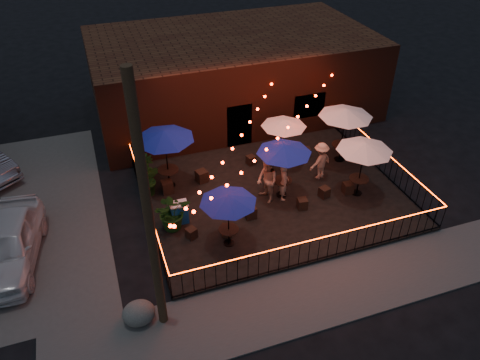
# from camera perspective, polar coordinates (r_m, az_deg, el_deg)

# --- Properties ---
(ground) EXTENTS (110.00, 110.00, 0.00)m
(ground) POSITION_cam_1_polar(r_m,az_deg,el_deg) (17.64, 6.41, -5.72)
(ground) COLOR black
(ground) RESTS_ON ground
(patio) EXTENTS (10.00, 8.00, 0.15)m
(patio) POSITION_cam_1_polar(r_m,az_deg,el_deg) (18.99, 3.93, -1.81)
(patio) COLOR black
(patio) RESTS_ON ground
(sidewalk) EXTENTS (18.00, 2.50, 0.05)m
(sidewalk) POSITION_cam_1_polar(r_m,az_deg,el_deg) (15.63, 11.48, -13.01)
(sidewalk) COLOR #484643
(sidewalk) RESTS_ON ground
(brick_building) EXTENTS (14.00, 8.00, 4.00)m
(brick_building) POSITION_cam_1_polar(r_m,az_deg,el_deg) (24.86, -0.92, 12.87)
(brick_building) COLOR #3B1B10
(brick_building) RESTS_ON ground
(utility_pole) EXTENTS (0.26, 0.26, 8.00)m
(utility_pole) POSITION_cam_1_polar(r_m,az_deg,el_deg) (11.93, -11.06, -4.61)
(utility_pole) COLOR #322514
(utility_pole) RESTS_ON ground
(fence_front) EXTENTS (10.00, 0.04, 1.04)m
(fence_front) POSITION_cam_1_polar(r_m,az_deg,el_deg) (15.90, 9.58, -8.36)
(fence_front) COLOR black
(fence_front) RESTS_ON patio
(fence_left) EXTENTS (0.04, 8.00, 1.04)m
(fence_left) POSITION_cam_1_polar(r_m,az_deg,el_deg) (17.62, -11.22, -3.51)
(fence_left) COLOR black
(fence_left) RESTS_ON patio
(fence_right) EXTENTS (0.04, 8.00, 1.04)m
(fence_right) POSITION_cam_1_polar(r_m,az_deg,el_deg) (20.84, 16.81, 2.30)
(fence_right) COLOR black
(fence_right) RESTS_ON patio
(festoon_lights) EXTENTS (10.02, 8.72, 1.32)m
(festoon_lights) POSITION_cam_1_polar(r_m,az_deg,el_deg) (17.05, 1.50, 3.47)
(festoon_lights) COLOR #FA1902
(festoon_lights) RESTS_ON ground
(cafe_table_0) EXTENTS (2.08, 2.08, 2.15)m
(cafe_table_0) POSITION_cam_1_polar(r_m,az_deg,el_deg) (15.38, -1.46, -2.39)
(cafe_table_0) COLOR black
(cafe_table_0) RESTS_ON patio
(cafe_table_1) EXTENTS (2.88, 2.88, 2.60)m
(cafe_table_1) POSITION_cam_1_polar(r_m,az_deg,el_deg) (18.27, -9.22, 5.36)
(cafe_table_1) COLOR black
(cafe_table_1) RESTS_ON patio
(cafe_table_2) EXTENTS (2.61, 2.61, 2.34)m
(cafe_table_2) POSITION_cam_1_polar(r_m,az_deg,el_deg) (17.69, 5.41, 3.70)
(cafe_table_2) COLOR black
(cafe_table_2) RESTS_ON patio
(cafe_table_3) EXTENTS (2.52, 2.52, 2.14)m
(cafe_table_3) POSITION_cam_1_polar(r_m,az_deg,el_deg) (19.84, 5.37, 6.87)
(cafe_table_3) COLOR black
(cafe_table_3) RESTS_ON patio
(cafe_table_4) EXTENTS (2.79, 2.79, 2.38)m
(cafe_table_4) POSITION_cam_1_polar(r_m,az_deg,el_deg) (18.30, 14.97, 3.87)
(cafe_table_4) COLOR black
(cafe_table_4) RESTS_ON patio
(cafe_table_5) EXTENTS (2.99, 2.99, 2.53)m
(cafe_table_5) POSITION_cam_1_polar(r_m,az_deg,el_deg) (20.29, 12.78, 7.95)
(cafe_table_5) COLOR black
(cafe_table_5) RESTS_ON patio
(bistro_chair_0) EXTENTS (0.44, 0.44, 0.40)m
(bistro_chair_0) POSITION_cam_1_polar(r_m,az_deg,el_deg) (16.85, -5.96, -6.45)
(bistro_chair_0) COLOR black
(bistro_chair_0) RESTS_ON patio
(bistro_chair_1) EXTENTS (0.46, 0.46, 0.42)m
(bistro_chair_1) POSITION_cam_1_polar(r_m,az_deg,el_deg) (16.85, -1.61, -6.16)
(bistro_chair_1) COLOR black
(bistro_chair_1) RESTS_ON patio
(bistro_chair_2) EXTENTS (0.45, 0.45, 0.51)m
(bistro_chair_2) POSITION_cam_1_polar(r_m,az_deg,el_deg) (19.04, -8.85, -0.84)
(bistro_chair_2) COLOR black
(bistro_chair_2) RESTS_ON patio
(bistro_chair_3) EXTENTS (0.52, 0.52, 0.51)m
(bistro_chair_3) POSITION_cam_1_polar(r_m,az_deg,el_deg) (19.50, -4.69, 0.46)
(bistro_chair_3) COLOR black
(bistro_chair_3) RESTS_ON patio
(bistro_chair_4) EXTENTS (0.41, 0.41, 0.48)m
(bistro_chair_4) POSITION_cam_1_polar(r_m,az_deg,el_deg) (17.59, 1.26, -3.93)
(bistro_chair_4) COLOR black
(bistro_chair_4) RESTS_ON patio
(bistro_chair_5) EXTENTS (0.41, 0.41, 0.43)m
(bistro_chair_5) POSITION_cam_1_polar(r_m,az_deg,el_deg) (18.18, 7.59, -2.89)
(bistro_chair_5) COLOR black
(bistro_chair_5) RESTS_ON patio
(bistro_chair_6) EXTENTS (0.42, 0.42, 0.40)m
(bistro_chair_6) POSITION_cam_1_polar(r_m,az_deg,el_deg) (20.55, 1.33, 2.44)
(bistro_chair_6) COLOR black
(bistro_chair_6) RESTS_ON patio
(bistro_chair_7) EXTENTS (0.40, 0.40, 0.43)m
(bistro_chair_7) POSITION_cam_1_polar(r_m,az_deg,el_deg) (20.68, 5.80, 2.51)
(bistro_chair_7) COLOR black
(bistro_chair_7) RESTS_ON patio
(bistro_chair_8) EXTENTS (0.44, 0.44, 0.43)m
(bistro_chair_8) POSITION_cam_1_polar(r_m,az_deg,el_deg) (18.90, 10.23, -1.48)
(bistro_chair_8) COLOR black
(bistro_chair_8) RESTS_ON patio
(bistro_chair_9) EXTENTS (0.41, 0.41, 0.45)m
(bistro_chair_9) POSITION_cam_1_polar(r_m,az_deg,el_deg) (19.31, 13.01, -0.95)
(bistro_chair_9) COLOR black
(bistro_chair_9) RESTS_ON patio
(bistro_chair_10) EXTENTS (0.40, 0.40, 0.40)m
(bistro_chair_10) POSITION_cam_1_polar(r_m,az_deg,el_deg) (21.33, 8.06, 3.42)
(bistro_chair_10) COLOR black
(bistro_chair_10) RESTS_ON patio
(bistro_chair_11) EXTENTS (0.41, 0.41, 0.43)m
(bistro_chair_11) POSITION_cam_1_polar(r_m,az_deg,el_deg) (21.89, 12.58, 3.81)
(bistro_chair_11) COLOR black
(bistro_chair_11) RESTS_ON patio
(patron_a) EXTENTS (0.56, 0.67, 1.55)m
(patron_a) POSITION_cam_1_polar(r_m,az_deg,el_deg) (18.28, 5.38, -0.24)
(patron_a) COLOR #E2A18E
(patron_a) RESTS_ON patio
(patron_b) EXTENTS (0.84, 1.00, 1.86)m
(patron_b) POSITION_cam_1_polar(r_m,az_deg,el_deg) (18.03, 3.32, -0.10)
(patron_b) COLOR tan
(patron_b) RESTS_ON patio
(patron_c) EXTENTS (1.20, 0.91, 1.65)m
(patron_c) POSITION_cam_1_polar(r_m,az_deg,el_deg) (19.64, 9.80, 2.31)
(patron_c) COLOR #DCB093
(patron_c) RESTS_ON patio
(potted_shrub_a) EXTENTS (1.36, 1.20, 1.45)m
(potted_shrub_a) POSITION_cam_1_polar(r_m,az_deg,el_deg) (17.01, -8.20, -3.85)
(potted_shrub_a) COLOR #183F12
(potted_shrub_a) RESTS_ON patio
(potted_shrub_b) EXTENTS (0.88, 0.78, 1.36)m
(potted_shrub_b) POSITION_cam_1_polar(r_m,az_deg,el_deg) (18.80, -10.91, -0.02)
(potted_shrub_b) COLOR #0B3B0B
(potted_shrub_b) RESTS_ON patio
(potted_shrub_c) EXTENTS (0.73, 0.73, 1.20)m
(potted_shrub_c) POSITION_cam_1_polar(r_m,az_deg,el_deg) (19.65, -11.39, 1.34)
(potted_shrub_c) COLOR #0E3A0D
(potted_shrub_c) RESTS_ON patio
(cooler) EXTENTS (0.66, 0.48, 0.86)m
(cooler) POSITION_cam_1_polar(r_m,az_deg,el_deg) (17.40, -7.41, -3.94)
(cooler) COLOR #114FA6
(cooler) RESTS_ON patio
(boulder) EXTENTS (1.11, 1.01, 0.73)m
(boulder) POSITION_cam_1_polar(r_m,az_deg,el_deg) (14.62, -12.25, -15.58)
(boulder) COLOR #4B4B46
(boulder) RESTS_ON ground
(car_white) EXTENTS (2.54, 4.85, 1.57)m
(car_white) POSITION_cam_1_polar(r_m,az_deg,el_deg) (17.51, -26.48, -6.98)
(car_white) COLOR silver
(car_white) RESTS_ON ground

